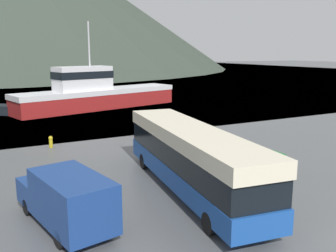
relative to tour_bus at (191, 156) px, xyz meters
The scene contains 6 objects.
water_surface 133.28m from the tour_bus, 88.75° to the left, with size 240.00×240.00×0.00m, color slate.
tour_bus is the anchor object (origin of this frame).
delivery_van 6.53m from the tour_bus, behind, with size 3.11×6.08×2.28m.
fishing_boat 29.47m from the tour_bus, 82.37° to the left, with size 21.42×9.24×10.42m.
storage_bin 4.93m from the tour_bus, ahead, with size 1.42×1.08×1.48m.
mooring_bollard 13.22m from the tour_bus, 110.56° to the left, with size 0.31×0.31×0.86m.
Camera 1 is at (-12.24, -7.20, 7.01)m, focal length 40.00 mm.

